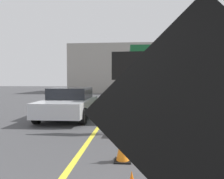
{
  "coord_description": "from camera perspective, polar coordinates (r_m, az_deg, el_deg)",
  "views": [
    {
      "loc": [
        1.22,
        0.14,
        1.75
      ],
      "look_at": [
        0.68,
        6.26,
        1.48
      ],
      "focal_mm": 35.7,
      "sensor_mm": 36.0,
      "label": 1
    }
  ],
  "objects": [
    {
      "name": "lane_center_stripe",
      "position": [
        6.24,
        -6.63,
        -13.81
      ],
      "size": [
        0.14,
        36.0,
        0.01
      ],
      "primitive_type": "cube",
      "color": "yellow",
      "rests_on": "ground"
    },
    {
      "name": "arrow_board_trailer",
      "position": [
        7.62,
        5.95,
        -7.13
      ],
      "size": [
        1.6,
        1.84,
        2.7
      ],
      "color": "orange",
      "rests_on": "ground"
    },
    {
      "name": "roadwork_sign",
      "position": [
        1.62,
        22.21,
        -7.61
      ],
      "size": [
        1.63,
        0.13,
        2.33
      ],
      "color": "#593819",
      "rests_on": "ground"
    },
    {
      "name": "far_building_block",
      "position": [
        32.48,
        1.81,
        5.06
      ],
      "size": [
        12.93,
        8.71,
        6.44
      ],
      "primitive_type": "cube",
      "color": "gray",
      "rests_on": "ground"
    },
    {
      "name": "box_truck",
      "position": [
        12.55,
        9.77,
        2.43
      ],
      "size": [
        2.7,
        7.22,
        3.18
      ],
      "color": "black",
      "rests_on": "ground"
    },
    {
      "name": "highway_guide_sign",
      "position": [
        20.92,
        13.04,
        6.99
      ],
      "size": [
        2.79,
        0.21,
        5.0
      ],
      "color": "gray",
      "rests_on": "ground"
    },
    {
      "name": "traffic_cone_mid_lane",
      "position": [
        4.92,
        2.77,
        -14.15
      ],
      "size": [
        0.36,
        0.36,
        0.7
      ],
      "color": "black",
      "rests_on": "ground"
    },
    {
      "name": "pickup_car",
      "position": [
        10.53,
        -10.72,
        -3.32
      ],
      "size": [
        2.14,
        4.59,
        1.38
      ],
      "color": "silver",
      "rests_on": "ground"
    }
  ]
}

